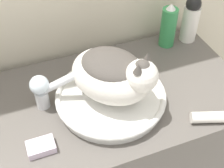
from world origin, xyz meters
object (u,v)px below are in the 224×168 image
(spray_bottle_trigger, at_px, (168,26))
(lotion_bottle_white, at_px, (191,19))
(soap_bar, at_px, (41,147))
(cream_tube, at_px, (217,117))
(faucet, at_px, (43,89))
(cat, at_px, (114,73))

(spray_bottle_trigger, relative_size, lotion_bottle_white, 0.95)
(spray_bottle_trigger, bearing_deg, soap_bar, -150.83)
(lotion_bottle_white, xyz_separation_m, cream_tube, (-0.14, -0.41, -0.08))
(cream_tube, height_order, soap_bar, cream_tube)
(faucet, bearing_deg, lotion_bottle_white, 31.60)
(cream_tube, bearing_deg, soap_bar, 170.23)
(spray_bottle_trigger, height_order, lotion_bottle_white, lotion_bottle_white)
(cream_tube, bearing_deg, spray_bottle_trigger, 83.92)
(cat, relative_size, cream_tube, 2.11)
(cat, distance_m, lotion_bottle_white, 0.48)
(soap_bar, bearing_deg, faucet, 72.36)
(cat, height_order, cream_tube, cat)
(lotion_bottle_white, bearing_deg, spray_bottle_trigger, 180.00)
(spray_bottle_trigger, xyz_separation_m, cream_tube, (-0.04, -0.41, -0.07))
(faucet, bearing_deg, soap_bar, -90.34)
(faucet, bearing_deg, spray_bottle_trigger, 34.13)
(cat, bearing_deg, lotion_bottle_white, 80.73)
(lotion_bottle_white, height_order, cream_tube, lotion_bottle_white)
(faucet, height_order, spray_bottle_trigger, spray_bottle_trigger)
(cat, distance_m, faucet, 0.23)
(cat, xyz_separation_m, cream_tube, (0.27, -0.19, -0.11))
(cat, relative_size, faucet, 2.28)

